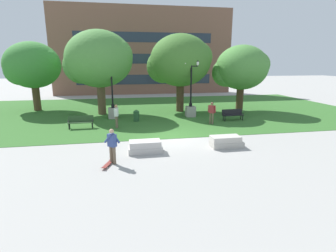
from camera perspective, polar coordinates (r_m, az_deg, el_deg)
The scene contains 18 objects.
ground_plane at distance 16.57m, azimuth 1.36°, elevation -2.80°, with size 140.00×140.00×0.00m, color #A3A09B.
grass_lawn at distance 26.18m, azimuth -3.08°, elevation 3.36°, with size 40.00×20.00×0.02m, color #336628.
concrete_block_center at distance 14.11m, azimuth -5.01°, elevation -4.54°, with size 1.80×0.90×0.64m.
concrete_block_left at distance 15.30m, azimuth 12.51°, elevation -3.35°, with size 1.80×0.90×0.64m.
person_skateboarder at distance 12.59m, azimuth -12.06°, elevation -3.90°, with size 0.78×0.45×1.71m.
skateboard at distance 12.62m, azimuth -13.09°, elevation -8.18°, with size 0.54×1.03×0.14m.
park_bench_near_left at distance 20.08m, azimuth -18.47°, elevation 1.01°, with size 1.81×0.58×0.90m.
park_bench_near_right at distance 22.35m, azimuth 13.89°, elevation 2.56°, with size 1.83×0.64×0.90m.
lamp_post_left at distance 23.18m, azimuth 4.94°, elevation 4.49°, with size 1.32×0.80×4.86m.
lamp_post_center at distance 22.86m, azimuth -11.90°, elevation 4.14°, with size 1.32×0.80×4.93m.
tree_near_right at distance 25.45m, azimuth 2.55°, elevation 13.91°, with size 6.02×5.73×7.29m.
tree_near_left at distance 26.71m, azimuth 15.61°, elevation 12.02°, with size 5.22×4.97×6.31m.
tree_far_left at distance 24.73m, azimuth -14.93°, elevation 13.75°, with size 6.19×5.90×7.48m.
tree_far_right at distance 29.01m, azimuth -27.48°, elevation 11.54°, with size 5.44×5.18×6.62m.
trash_bin at distance 21.46m, azimuth -6.91°, elevation 2.31°, with size 0.49×0.49×0.96m.
person_bystander_near_lawn at distance 19.49m, azimuth -11.18°, elevation 2.43°, with size 0.32×0.63×1.71m.
person_bystander_far_lawn at distance 20.57m, azimuth 9.50°, elevation 3.09°, with size 0.54×0.55×1.71m.
building_facade_distant at distance 40.26m, azimuth -5.08°, elevation 15.91°, with size 26.53×1.03×12.57m.
Camera 1 is at (-3.24, -15.55, 4.72)m, focal length 28.00 mm.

